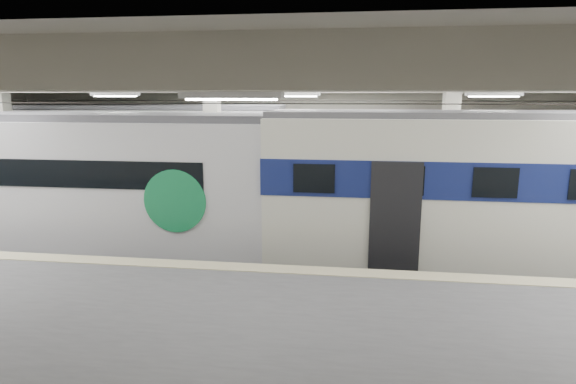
# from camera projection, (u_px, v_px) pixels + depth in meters

# --- Properties ---
(station_hall) EXTENTS (36.00, 24.00, 5.75)m
(station_hall) POSITION_uv_depth(u_px,v_px,m) (276.00, 165.00, 11.87)
(station_hall) COLOR black
(station_hall) RESTS_ON ground
(modern_emu) EXTENTS (13.62, 2.81, 4.40)m
(modern_emu) POSITION_uv_depth(u_px,v_px,m) (120.00, 189.00, 14.44)
(modern_emu) COLOR silver
(modern_emu) RESTS_ON ground
(older_rer) EXTENTS (13.72, 3.03, 4.51)m
(older_rer) POSITION_uv_depth(u_px,v_px,m) (519.00, 192.00, 12.90)
(older_rer) COLOR silver
(older_rer) RESTS_ON ground
(far_train) EXTENTS (14.27, 3.38, 4.52)m
(far_train) POSITION_uv_depth(u_px,v_px,m) (115.00, 158.00, 20.13)
(far_train) COLOR silver
(far_train) RESTS_ON ground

